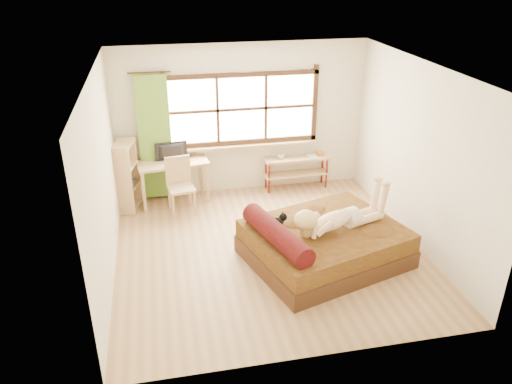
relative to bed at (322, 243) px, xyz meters
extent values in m
plane|color=#9E754C|center=(-0.69, 0.41, -0.28)|extent=(4.50, 4.50, 0.00)
plane|color=white|center=(-0.69, 0.41, 2.42)|extent=(4.50, 4.50, 0.00)
plane|color=silver|center=(-0.69, 2.66, 1.07)|extent=(4.50, 0.00, 4.50)
plane|color=silver|center=(-0.69, -1.84, 1.07)|extent=(4.50, 0.00, 4.50)
plane|color=silver|center=(-2.94, 0.41, 1.07)|extent=(0.00, 4.50, 4.50)
plane|color=silver|center=(1.56, 0.41, 1.07)|extent=(0.00, 4.50, 4.50)
cube|color=#FFEDBF|center=(-0.69, 2.66, 1.27)|extent=(2.60, 0.01, 1.30)
cube|color=tan|center=(-0.69, 2.58, 0.60)|extent=(2.80, 0.16, 0.04)
cube|color=#558A25|center=(-2.24, 2.54, 0.87)|extent=(0.55, 0.10, 2.20)
cube|color=#381D10|center=(0.05, 0.02, -0.15)|extent=(2.49, 2.22, 0.26)
cube|color=#391D0C|center=(0.05, 0.02, 0.11)|extent=(2.44, 2.17, 0.26)
cylinder|color=black|center=(-0.73, -0.22, 0.37)|extent=(0.70, 1.45, 0.29)
cube|color=tan|center=(-1.97, 2.36, 0.46)|extent=(1.29, 0.72, 0.04)
cube|color=tan|center=(-2.50, 2.07, 0.08)|extent=(0.06, 0.06, 0.73)
cube|color=tan|center=(-1.39, 2.22, 0.08)|extent=(0.06, 0.06, 0.73)
cube|color=tan|center=(-2.56, 2.51, 0.08)|extent=(0.06, 0.06, 0.73)
cube|color=tan|center=(-1.45, 2.66, 0.08)|extent=(0.06, 0.06, 0.73)
imported|color=black|center=(-1.97, 2.41, 0.64)|extent=(0.56, 0.15, 0.32)
cube|color=tan|center=(-1.87, 1.91, 0.16)|extent=(0.48, 0.48, 0.04)
cube|color=tan|center=(-1.90, 2.11, 0.43)|extent=(0.43, 0.10, 0.49)
cube|color=tan|center=(-2.03, 1.71, -0.07)|extent=(0.05, 0.05, 0.43)
cube|color=tan|center=(-1.67, 1.76, -0.07)|extent=(0.05, 0.05, 0.43)
cube|color=tan|center=(-2.08, 2.07, -0.07)|extent=(0.05, 0.05, 0.43)
cube|color=tan|center=(-1.72, 2.12, -0.07)|extent=(0.05, 0.05, 0.43)
cube|color=tan|center=(0.31, 2.48, 0.31)|extent=(1.23, 0.33, 0.04)
cube|color=tan|center=(0.31, 2.48, 0.00)|extent=(1.23, 0.33, 0.03)
cylinder|color=#681509|center=(-0.24, 2.35, 0.02)|extent=(0.04, 0.04, 0.61)
cylinder|color=#681509|center=(0.88, 2.37, 0.02)|extent=(0.04, 0.04, 0.61)
cylinder|color=#681509|center=(-0.25, 2.59, 0.02)|extent=(0.04, 0.04, 0.61)
cylinder|color=#681509|center=(0.87, 2.62, 0.02)|extent=(0.04, 0.04, 0.61)
cube|color=#BD732F|center=(0.77, 2.49, 0.37)|extent=(0.10, 0.10, 0.08)
imported|color=gray|center=(0.01, 2.48, 0.38)|extent=(0.13, 0.13, 0.10)
imported|color=gray|center=(0.51, 2.48, 0.34)|extent=(0.19, 0.25, 0.02)
cube|color=tan|center=(-2.77, 2.22, -0.23)|extent=(0.39, 0.55, 0.03)
cube|color=tan|center=(-2.77, 2.22, 0.14)|extent=(0.39, 0.55, 0.03)
cube|color=tan|center=(-2.77, 2.22, 0.52)|extent=(0.39, 0.55, 0.03)
cube|color=tan|center=(-2.77, 2.22, 0.90)|extent=(0.39, 0.55, 0.03)
cube|color=tan|center=(-2.82, 1.98, 0.33)|extent=(0.30, 0.09, 1.21)
cube|color=tan|center=(-2.71, 2.46, 0.33)|extent=(0.30, 0.09, 1.21)
camera|label=1|loc=(-2.15, -5.82, 3.76)|focal=35.00mm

